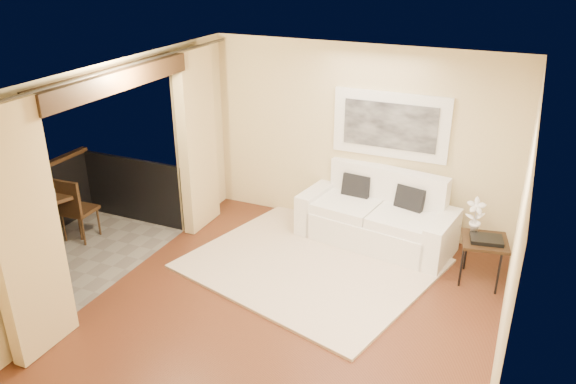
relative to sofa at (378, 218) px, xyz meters
The scene contains 17 objects.
floor 2.18m from the sofa, 102.33° to the right, with size 5.00×5.00×0.00m, color #5D2F1B.
room_shell 3.97m from the sofa, 140.99° to the right, with size 5.00×6.40×5.00m.
balcony 4.31m from the sofa, 150.88° to the right, with size 1.81×2.60×1.17m.
curtains 3.45m from the sofa, 140.78° to the right, with size 0.16×4.80×2.64m.
artwork 1.31m from the sofa, 91.77° to the left, with size 1.62×0.07×0.92m.
rug 1.22m from the sofa, 121.35° to the right, with size 2.93×2.55×0.04m, color beige.
sofa is the anchor object (origin of this frame).
side_table 1.56m from the sofa, 18.76° to the right, with size 0.63×0.63×0.59m.
tray 1.60m from the sofa, 19.71° to the right, with size 0.38×0.28×0.05m, color black.
orchid 1.42m from the sofa, 14.41° to the right, with size 0.24×0.16×0.45m, color white.
bistro_table 4.61m from the sofa, 154.77° to the right, with size 0.83×0.83×0.78m.
balcony_chair_far 4.28m from the sofa, 156.12° to the right, with size 0.44×0.44×0.96m.
ice_bucket 4.75m from the sofa, 156.31° to the right, with size 0.18×0.18×0.20m, color silver.
candle 4.47m from the sofa, 156.30° to the right, with size 0.06×0.06×0.07m, color red.
vase 4.78m from the sofa, 152.69° to the right, with size 0.04×0.04×0.18m, color silver.
glass_a 4.56m from the sofa, 153.22° to the right, with size 0.06×0.06×0.12m, color white.
glass_b 4.46m from the sofa, 153.43° to the right, with size 0.06×0.06×0.12m, color silver.
Camera 1 is at (2.17, -4.91, 3.89)m, focal length 35.00 mm.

